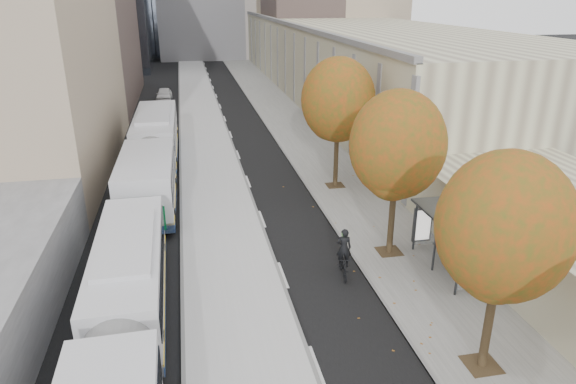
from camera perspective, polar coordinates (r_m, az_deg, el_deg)
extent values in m
cube|color=#B7B7B7|center=(43.54, -9.20, 5.94)|extent=(4.25, 150.00, 0.15)
cube|color=slate|center=(44.52, 1.19, 6.51)|extent=(4.75, 150.00, 0.08)
cube|color=gray|center=(74.35, 5.09, 15.51)|extent=(18.00, 92.00, 8.00)
cube|color=#383A3F|center=(22.76, 17.90, -2.65)|extent=(1.90, 4.40, 0.10)
cylinder|color=#383A3F|center=(21.44, 18.39, -8.06)|extent=(0.10, 0.10, 2.40)
cube|color=silver|center=(23.61, 19.11, -5.22)|extent=(0.04, 4.00, 2.10)
cylinder|color=black|center=(17.83, 21.34, -13.59)|extent=(0.28, 0.28, 3.11)
sphere|color=#315116|center=(16.22, 22.94, -3.56)|extent=(4.00, 4.00, 4.00)
cylinder|color=black|center=(23.94, 11.42, -3.06)|extent=(0.28, 0.28, 3.24)
sphere|color=#315116|center=(22.73, 12.07, 5.16)|extent=(4.20, 4.20, 4.20)
cylinder|color=black|center=(31.83, 5.35, 3.59)|extent=(0.28, 0.28, 3.38)
sphere|color=#315116|center=(30.91, 5.59, 10.16)|extent=(4.40, 4.40, 4.40)
cube|color=silver|center=(17.44, -17.89, -14.94)|extent=(2.69, 16.64, 2.77)
cube|color=black|center=(17.16, -18.09, -13.57)|extent=(2.74, 15.97, 0.96)
cube|color=silver|center=(34.53, -14.74, 4.12)|extent=(2.94, 19.36, 3.22)
cube|color=black|center=(34.37, -14.83, 5.06)|extent=(2.99, 18.58, 1.12)
cube|color=#076130|center=(25.61, -15.57, -2.92)|extent=(2.04, 0.08, 1.25)
imported|color=black|center=(22.25, 6.14, -8.10)|extent=(0.73, 1.80, 1.05)
imported|color=black|center=(21.86, 6.23, -6.20)|extent=(0.70, 0.51, 1.76)
sphere|color=#4A823D|center=(21.56, 6.30, -4.64)|extent=(0.27, 0.27, 0.27)
imported|color=silver|center=(60.40, -13.60, 10.50)|extent=(1.75, 4.09, 1.38)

